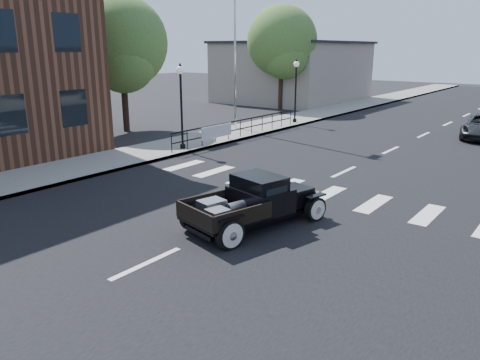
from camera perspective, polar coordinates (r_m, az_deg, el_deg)
The scene contains 13 objects.
ground at distance 12.68m, azimuth -1.13°, elevation -5.51°, with size 120.00×120.00×0.00m, color black.
road at distance 25.74m, azimuth 20.19°, elevation 4.52°, with size 14.00×80.00×0.02m, color black.
road_markings at distance 21.11m, azimuth 16.03°, elevation 2.55°, with size 12.00×60.00×0.06m, color silver, non-canonical shape.
sidewalk_left at distance 29.32m, azimuth 4.14°, elevation 6.84°, with size 3.00×80.00×0.15m, color gray.
low_building_left at distance 43.49m, azimuth 6.53°, elevation 12.89°, with size 10.00×12.00×5.00m, color gray.
railing at distance 24.51m, azimuth 0.05°, elevation 6.49°, with size 0.08×10.00×1.00m, color black, non-canonical shape.
banner at distance 22.96m, azimuth -2.84°, elevation 5.33°, with size 0.04×2.20×0.60m, color silver, non-canonical shape.
lamp_post_b at distance 21.51m, azimuth -7.16°, elevation 8.88°, with size 0.36×0.36×3.83m, color black, non-canonical shape.
lamp_post_c at distance 29.45m, azimuth 6.79°, elevation 10.72°, with size 0.36×0.36×3.83m, color black, non-canonical shape.
flagpole at distance 26.98m, azimuth -0.62°, elevation 19.06°, with size 0.12×0.12×12.00m, color silver.
big_tree_near at distance 27.47m, azimuth -14.13°, elevation 13.47°, with size 5.07×5.07×7.45m, color #45682C, non-canonical shape.
big_tree_far at distance 37.03m, azimuth 5.08°, elevation 14.61°, with size 5.31×5.31×7.80m, color #45682C, non-canonical shape.
hotrod_pickup at distance 12.35m, azimuth 1.71°, elevation -2.63°, with size 1.90×4.07×1.41m, color black, non-canonical shape.
Camera 1 is at (7.37, -9.24, 4.60)m, focal length 35.00 mm.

